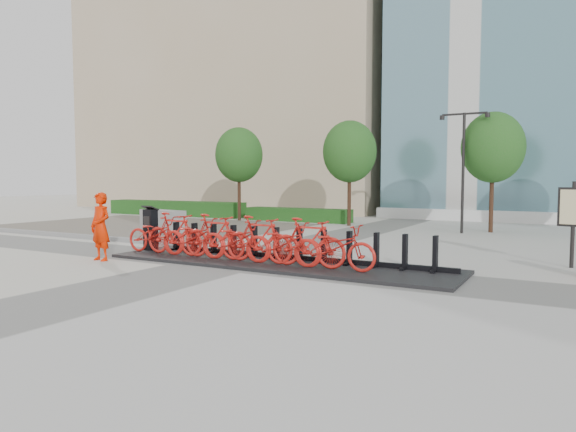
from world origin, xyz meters
The scene contains 25 objects.
ground centered at (0.00, 0.00, 0.00)m, with size 120.00×120.00×0.00m, color #A1A1A1.
tan_building centered at (-16.00, 26.00, 15.00)m, with size 26.00×16.00×30.00m, color tan.
gravel_patch centered at (-10.00, 7.00, 0.01)m, with size 14.00×14.00×0.00m, color #4C4840.
curb centered at (-10.00, 1.90, 0.07)m, with size 14.00×0.25×0.15m, color gray.
hedge_a centered at (-14.00, 13.50, 0.45)m, with size 10.00×1.40×0.90m, color #113B14.
hedge_b centered at (-5.00, 13.20, 0.35)m, with size 6.00×1.20×0.70m, color #113B14.
tree_0 centered at (-8.00, 12.00, 3.59)m, with size 2.60×2.60×5.10m.
tree_1 centered at (-1.50, 12.00, 3.59)m, with size 2.60×2.60×5.10m.
tree_2 centered at (5.00, 12.00, 3.59)m, with size 2.60×2.60×5.10m.
streetlamp centered at (4.00, 11.00, 3.13)m, with size 2.00×0.20×5.00m.
dock_pad centered at (1.30, 0.30, 0.04)m, with size 9.60×2.40×0.08m, color black.
dock_rail_posts centered at (1.36, 0.77, 0.51)m, with size 8.02×0.50×0.85m, color black, non-canonical shape.
bike_0 centered at (-2.60, -0.05, 0.63)m, with size 0.73×2.08×1.09m, color red.
bike_1 centered at (-1.88, -0.05, 0.69)m, with size 0.57×2.02×1.21m, color red.
bike_2 centered at (-1.16, -0.05, 0.63)m, with size 0.73×2.08×1.09m, color red.
bike_3 centered at (-0.44, -0.05, 0.69)m, with size 0.57×2.02×1.21m, color red.
bike_4 centered at (0.28, -0.05, 0.63)m, with size 0.73×2.08×1.09m, color red.
bike_5 centered at (1.00, -0.05, 0.69)m, with size 0.57×2.02×1.21m, color red.
bike_6 centered at (1.72, -0.05, 0.63)m, with size 0.73×2.08×1.09m, color red.
bike_7 centered at (2.44, -0.05, 0.69)m, with size 0.57×2.02×1.21m, color red.
bike_8 centered at (3.16, -0.05, 0.63)m, with size 0.73×2.08×1.09m, color red.
kiosk centered at (-3.24, 0.40, 0.74)m, with size 0.43×0.36×1.37m.
worker_red centered at (-3.26, -1.48, 0.94)m, with size 0.69×0.45×1.89m, color red.
jersey_barrier centered at (-7.42, 5.37, 0.47)m, with size 2.42×0.66×0.93m, color gray.
map_sign centered at (8.10, 3.57, 1.45)m, with size 0.72×0.24×2.19m.
Camera 1 is at (8.16, -11.19, 2.22)m, focal length 32.00 mm.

